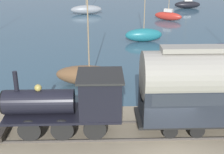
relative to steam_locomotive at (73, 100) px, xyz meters
The scene contains 10 objects.
harbor_water 43.52m from the steam_locomotive, ahead, with size 80.00×80.00×0.01m.
rail_embankment 5.14m from the steam_locomotive, 90.00° to the right, with size 5.81×56.00×0.63m.
steam_locomotive is the anchor object (origin of this frame).
sailboat_teal 20.67m from the steam_locomotive, 17.33° to the right, with size 1.74×4.23×9.52m.
sailboat_brown 7.71m from the steam_locomotive, ahead, with size 2.57×5.33×8.75m.
sailboat_red 33.33m from the steam_locomotive, 19.76° to the right, with size 3.02×4.08×5.78m.
sailboat_black 44.99m from the steam_locomotive, 21.95° to the right, with size 1.78×4.66×9.37m.
sailboat_gray 36.62m from the steam_locomotive, ahead, with size 1.98×5.14×8.44m.
rowboat_near_shore 9.68m from the steam_locomotive, 49.38° to the right, with size 2.45×2.70×0.32m.
rowboat_mid_harbor 14.35m from the steam_locomotive, 26.33° to the right, with size 2.42×1.87×0.53m.
Camera 1 is at (-12.79, 3.20, 9.32)m, focal length 50.00 mm.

